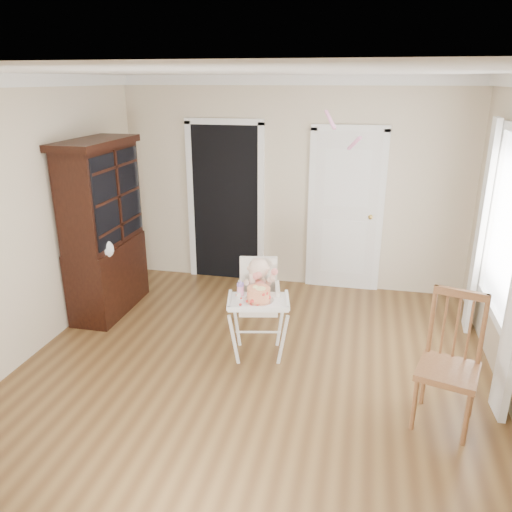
% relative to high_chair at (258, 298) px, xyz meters
% --- Properties ---
extents(floor, '(5.00, 5.00, 0.00)m').
position_rel_high_chair_xyz_m(floor, '(0.01, -0.51, -0.63)').
color(floor, brown).
rests_on(floor, ground).
extents(ceiling, '(5.00, 5.00, 0.00)m').
position_rel_high_chair_xyz_m(ceiling, '(0.01, -0.51, 2.07)').
color(ceiling, white).
rests_on(ceiling, wall_back).
extents(wall_back, '(4.50, 0.00, 4.50)m').
position_rel_high_chair_xyz_m(wall_back, '(0.01, 1.99, 0.72)').
color(wall_back, beige).
rests_on(wall_back, floor).
extents(wall_left, '(0.00, 5.00, 5.00)m').
position_rel_high_chair_xyz_m(wall_left, '(-2.24, -0.51, 0.72)').
color(wall_left, beige).
rests_on(wall_left, floor).
extents(crown_molding, '(4.50, 5.00, 0.12)m').
position_rel_high_chair_xyz_m(crown_molding, '(0.01, -0.51, 2.01)').
color(crown_molding, white).
rests_on(crown_molding, ceiling).
extents(doorway, '(1.06, 0.05, 2.22)m').
position_rel_high_chair_xyz_m(doorway, '(-0.89, 1.97, 0.48)').
color(doorway, black).
rests_on(doorway, wall_back).
extents(closet_door, '(0.96, 0.09, 2.13)m').
position_rel_high_chair_xyz_m(closet_door, '(0.71, 1.97, 0.40)').
color(closet_door, white).
rests_on(closet_door, wall_back).
extents(window_right, '(0.13, 1.84, 2.30)m').
position_rel_high_chair_xyz_m(window_right, '(2.19, 0.29, 0.66)').
color(window_right, white).
rests_on(window_right, wall_right).
extents(high_chair, '(0.71, 0.82, 1.01)m').
position_rel_high_chair_xyz_m(high_chair, '(0.00, 0.00, 0.00)').
color(high_chair, white).
rests_on(high_chair, floor).
extents(baby, '(0.33, 0.25, 0.47)m').
position_rel_high_chair_xyz_m(baby, '(-0.00, 0.02, 0.16)').
color(baby, beige).
rests_on(baby, high_chair).
extents(cake, '(0.28, 0.28, 0.13)m').
position_rel_high_chair_xyz_m(cake, '(0.05, -0.22, 0.14)').
color(cake, silver).
rests_on(cake, high_chair).
extents(sippy_cup, '(0.07, 0.07, 0.16)m').
position_rel_high_chair_xyz_m(sippy_cup, '(-0.14, -0.15, 0.15)').
color(sippy_cup, pink).
rests_on(sippy_cup, high_chair).
extents(china_cabinet, '(0.54, 1.20, 2.03)m').
position_rel_high_chair_xyz_m(china_cabinet, '(-1.97, 0.65, 0.39)').
color(china_cabinet, black).
rests_on(china_cabinet, floor).
extents(dining_chair, '(0.56, 0.56, 1.10)m').
position_rel_high_chair_xyz_m(dining_chair, '(1.70, -0.69, -0.11)').
color(dining_chair, brown).
rests_on(dining_chair, floor).
extents(streamer, '(0.16, 0.48, 0.15)m').
position_rel_high_chair_xyz_m(streamer, '(0.56, 0.67, 1.66)').
color(streamer, pink).
rests_on(streamer, ceiling).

